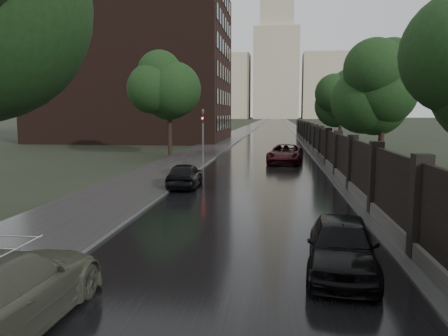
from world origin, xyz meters
The scene contains 13 objects.
road centered at (0.00, 190.00, 0.01)m, with size 8.00×420.00×0.02m, color black.
sidewalk_left centered at (-6.00, 190.00, 0.08)m, with size 4.00×420.00×0.16m, color #2D2D2D.
verge_right centered at (5.50, 190.00, 0.04)m, with size 3.00×420.00×0.08m, color #2D2D2D.
fence_right centered at (4.60, 32.01, 1.01)m, with size 0.45×75.72×2.70m.
tree_left_far centered at (-8.00, 30.00, 5.24)m, with size 4.25×4.25×7.39m.
tree_right_b centered at (7.50, 22.00, 4.95)m, with size 4.08×4.08×7.01m.
tree_right_c centered at (7.50, 40.00, 4.95)m, with size 4.08×4.08×7.01m.
traffic_light centered at (-4.30, 24.99, 2.40)m, with size 0.16×0.32×4.00m.
brick_building centered at (-18.00, 52.00, 10.00)m, with size 24.00×18.00×20.00m, color black.
stalinist_tower centered at (0.00, 300.00, 38.38)m, with size 92.00×30.00×159.00m.
hatchback_left centered at (-3.53, 14.98, 0.63)m, with size 1.49×3.70×1.26m, color black.
car_right_near centered at (2.55, 3.84, 0.66)m, with size 1.55×3.85×1.31m, color black.
car_right_far centered at (1.66, 26.27, 0.71)m, with size 2.37×5.14×1.43m, color black.
Camera 1 is at (1.01, -6.23, 3.70)m, focal length 35.00 mm.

